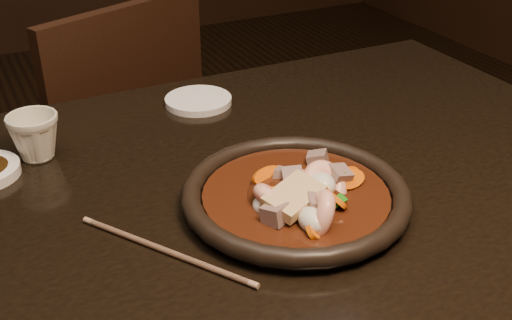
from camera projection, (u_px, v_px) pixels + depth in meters
name	position (u px, v px, depth m)	size (l,w,h in m)	color
table	(127.00, 290.00, 0.82)	(1.60, 0.90, 0.75)	black
chair	(106.00, 165.00, 1.50)	(0.54, 0.54, 0.87)	black
plate	(296.00, 196.00, 0.84)	(0.30, 0.30, 0.03)	black
stirfry	(300.00, 196.00, 0.83)	(0.17, 0.19, 0.06)	#331409
saucer_right	(198.00, 101.00, 1.13)	(0.12, 0.12, 0.01)	white
tea_cup	(34.00, 135.00, 0.94)	(0.08, 0.07, 0.08)	beige
chopsticks	(165.00, 250.00, 0.76)	(0.15, 0.22, 0.01)	tan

